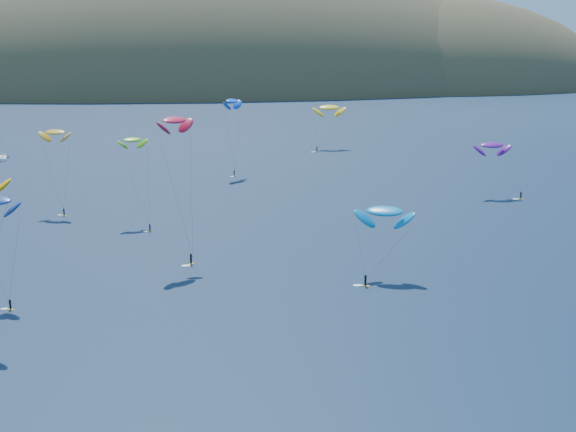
% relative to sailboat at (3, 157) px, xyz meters
% --- Properties ---
extents(island, '(730.00, 300.00, 210.00)m').
position_rel_sailboat_xyz_m(island, '(102.46, 349.03, -11.72)').
color(island, '#3D3526').
rests_on(island, ground).
extents(sailboat, '(10.20, 8.75, 12.40)m').
position_rel_sailboat_xyz_m(sailboat, '(0.00, 0.00, 0.00)').
color(sailboat, silver).
rests_on(sailboat, ground).
extents(kitesurfer_1, '(8.40, 8.82, 20.86)m').
position_rel_sailboat_xyz_m(kitesurfer_1, '(27.59, -81.45, 17.70)').
color(kitesurfer_1, gold).
rests_on(kitesurfer_1, ground).
extents(kitesurfer_3, '(7.38, 13.58, 20.02)m').
position_rel_sailboat_xyz_m(kitesurfer_3, '(45.64, -93.91, 17.17)').
color(kitesurfer_3, gold).
rests_on(kitesurfer_3, ground).
extents(kitesurfer_4, '(8.08, 9.45, 23.83)m').
position_rel_sailboat_xyz_m(kitesurfer_4, '(72.79, -37.93, 20.50)').
color(kitesurfer_4, gold).
rests_on(kitesurfer_4, ground).
extents(kitesurfer_5, '(10.97, 10.54, 14.14)m').
position_rel_sailboat_xyz_m(kitesurfer_5, '(89.68, -142.38, 10.39)').
color(kitesurfer_5, gold).
rests_on(kitesurfer_5, ground).
extents(kitesurfer_6, '(11.29, 9.38, 15.64)m').
position_rel_sailboat_xyz_m(kitesurfer_6, '(135.76, -79.62, 12.04)').
color(kitesurfer_6, gold).
rests_on(kitesurfer_6, ground).
extents(kitesurfer_9, '(8.51, 10.27, 28.18)m').
position_rel_sailboat_xyz_m(kitesurfer_9, '(54.46, -125.63, 24.84)').
color(kitesurfer_9, gold).
rests_on(kitesurfer_9, ground).
extents(kitesurfer_11, '(12.99, 13.63, 17.65)m').
position_rel_sailboat_xyz_m(kitesurfer_11, '(112.04, 10.54, 13.49)').
color(kitesurfer_11, gold).
rests_on(kitesurfer_11, ground).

